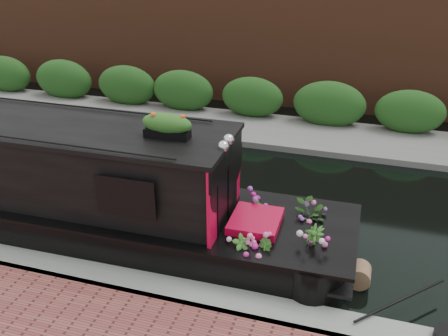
% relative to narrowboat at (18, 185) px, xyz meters
% --- Properties ---
extents(ground, '(80.00, 80.00, 0.00)m').
position_rel_narrowboat_xyz_m(ground, '(2.97, 2.00, -0.86)').
color(ground, black).
rests_on(ground, ground).
extents(near_bank_coping, '(40.00, 0.60, 0.50)m').
position_rel_narrowboat_xyz_m(near_bank_coping, '(2.97, -1.30, -0.86)').
color(near_bank_coping, gray).
rests_on(near_bank_coping, ground).
extents(far_bank_path, '(40.00, 2.40, 0.34)m').
position_rel_narrowboat_xyz_m(far_bank_path, '(2.97, 6.20, -0.86)').
color(far_bank_path, slate).
rests_on(far_bank_path, ground).
extents(far_hedge, '(40.00, 1.10, 2.80)m').
position_rel_narrowboat_xyz_m(far_hedge, '(2.97, 7.10, -0.86)').
color(far_hedge, '#1E4818').
rests_on(far_hedge, ground).
extents(far_brick_wall, '(40.00, 1.00, 8.00)m').
position_rel_narrowboat_xyz_m(far_brick_wall, '(2.97, 9.20, -0.86)').
color(far_brick_wall, brown).
rests_on(far_brick_wall, ground).
extents(narrowboat, '(12.41, 2.39, 2.90)m').
position_rel_narrowboat_xyz_m(narrowboat, '(0.00, 0.00, 0.00)').
color(narrowboat, black).
rests_on(narrowboat, ground).
extents(rope_fender, '(0.39, 0.38, 0.39)m').
position_rel_narrowboat_xyz_m(rope_fender, '(6.57, -0.00, -0.67)').
color(rope_fender, '#876547').
rests_on(rope_fender, ground).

